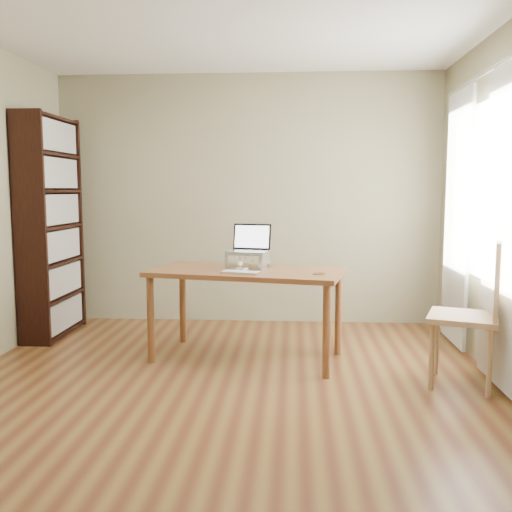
% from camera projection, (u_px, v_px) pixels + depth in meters
% --- Properties ---
extents(room, '(4.04, 4.54, 2.64)m').
position_uv_depth(room, '(225.00, 205.00, 3.78)').
color(room, '#562A16').
rests_on(room, ground).
extents(bookshelf, '(0.30, 0.90, 2.10)m').
position_uv_depth(bookshelf, '(51.00, 227.00, 5.45)').
color(bookshelf, black).
rests_on(bookshelf, ground).
extents(curtains, '(0.03, 1.90, 2.25)m').
position_uv_depth(curtains, '(477.00, 220.00, 4.45)').
color(curtains, white).
rests_on(curtains, ground).
extents(desk, '(1.68, 1.08, 0.75)m').
position_uv_depth(desk, '(247.00, 280.00, 4.70)').
color(desk, brown).
rests_on(desk, ground).
extents(laptop_stand, '(0.32, 0.25, 0.13)m').
position_uv_depth(laptop_stand, '(248.00, 258.00, 4.76)').
color(laptop_stand, silver).
rests_on(laptop_stand, desk).
extents(laptop, '(0.37, 0.34, 0.23)m').
position_uv_depth(laptop, '(248.00, 245.00, 4.81)').
color(laptop, silver).
rests_on(laptop, laptop_stand).
extents(keyboard, '(0.33, 0.20, 0.02)m').
position_uv_depth(keyboard, '(241.00, 272.00, 4.48)').
color(keyboard, silver).
rests_on(keyboard, desk).
extents(coaster, '(0.10, 0.10, 0.01)m').
position_uv_depth(coaster, '(319.00, 274.00, 4.44)').
color(coaster, '#552D1D').
rests_on(coaster, desk).
extents(cat, '(0.22, 0.47, 0.13)m').
position_uv_depth(cat, '(250.00, 261.00, 4.80)').
color(cat, '#443C36').
rests_on(cat, desk).
extents(chair, '(0.59, 0.59, 1.05)m').
position_uv_depth(chair, '(475.00, 307.00, 4.05)').
color(chair, tan).
rests_on(chair, ground).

